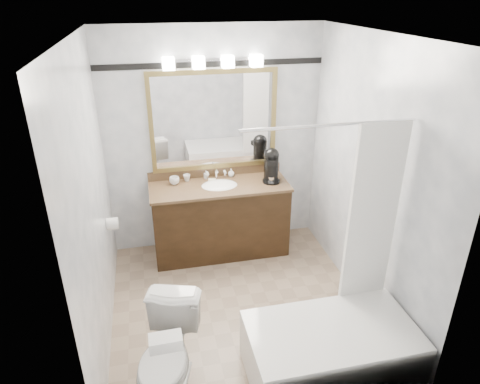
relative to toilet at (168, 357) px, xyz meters
The scene contains 15 objects.
room 1.42m from the toilet, 49.32° to the left, with size 2.42×2.62×2.52m.
vanity 2.00m from the toilet, 68.73° to the left, with size 1.53×0.58×0.97m.
mirror 2.51m from the toilet, 71.19° to the left, with size 1.40×0.04×1.10m.
vanity_light_bar 2.81m from the toilet, 70.73° to the left, with size 1.02×0.14×0.12m.
accent_stripe 2.84m from the toilet, 71.28° to the left, with size 2.40×0.01×0.06m, color black.
bathtub 1.28m from the toilet, ahead, with size 1.30×0.75×1.96m.
tp_roll 1.60m from the toilet, 105.43° to the left, with size 0.12×0.12×0.11m, color white.
toilet is the anchor object (origin of this frame).
tissue_box 0.50m from the toilet, 90.00° to the right, with size 0.21×0.11×0.09m, color white.
coffee_maker 2.38m from the toilet, 54.88° to the left, with size 0.20×0.25×0.38m.
cup_left 2.07m from the toilet, 82.97° to the left, with size 0.11×0.11×0.08m, color white.
cup_right 2.15m from the toilet, 79.28° to the left, with size 0.08×0.08×0.07m, color white.
soap_bottle_a 2.23m from the toilet, 73.60° to the left, with size 0.04×0.04×0.09m, color white.
soap_bottle_b 2.31m from the toilet, 66.49° to the left, with size 0.07×0.07×0.09m, color white.
soap_bar 2.14m from the toilet, 71.50° to the left, with size 0.08×0.05×0.03m, color beige.
Camera 1 is at (-0.71, -3.20, 2.80)m, focal length 32.00 mm.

